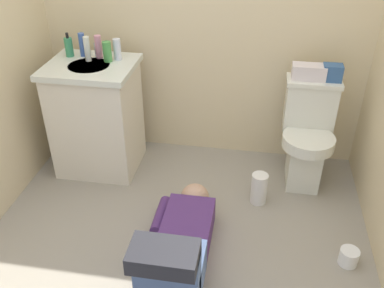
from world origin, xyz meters
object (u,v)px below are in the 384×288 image
Objects in this scene: bottle_blue at (82,45)px; tissue_box at (309,72)px; toilet at (307,136)px; paper_towel_roll at (259,188)px; person_plumber at (179,245)px; bottle_clear at (117,49)px; toilet_paper_roll at (349,257)px; toiletry_bag at (332,73)px; bottle_green at (107,52)px; bottle_white at (87,49)px; soap_dispenser at (69,47)px; bottle_pink at (98,47)px; faucet at (96,50)px.

tissue_box is at bearing 0.55° from bottle_blue.
tissue_box reaches higher than toilet.
person_plumber is at bearing -122.49° from paper_towel_roll.
bottle_clear is 1.31× the size of toilet_paper_roll.
toiletry_bag is 1.45m from bottle_clear.
bottle_blue is 0.22m from bottle_green.
bottle_white is (-0.81, 0.97, 0.73)m from person_plumber.
soap_dispenser reaches higher than bottle_green.
bottle_white is at bearing -176.64° from toiletry_bag.
toiletry_bag is 0.91× the size of bottle_green.
bottle_blue is at bearing 163.08° from paper_towel_roll.
soap_dispenser is 1.21× the size of bottle_green.
toilet is 6.05× the size of toiletry_bag.
bottle_white is at bearing -129.23° from bottle_pink.
bottle_blue is at bearing 174.76° from bottle_clear.
faucet is at bearing 126.52° from person_plumber.
toilet is at bearing -2.38° from bottle_pink.
soap_dispenser is (-0.97, 1.03, 0.71)m from person_plumber.
person_plumber is at bearing -168.76° from toilet_paper_roll.
bottle_clear is (0.16, -0.02, 0.02)m from faucet.
toiletry_bag is at bearing 0.52° from faucet.
person_plumber is 1.59m from soap_dispenser.
toilet_paper_roll is at bearing -26.52° from bottle_pink.
toilet_paper_roll is at bearing -72.64° from tissue_box.
person_plumber is at bearing -53.48° from faucet.
bottle_pink reaches higher than bottle_clear.
faucet is 1.48m from person_plumber.
bottle_blue is at bearing 130.06° from bottle_white.
toiletry_bag is 0.73× the size of bottle_white.
person_plumber is 6.73× the size of bottle_pink.
bottle_white is at bearing 129.79° from person_plumber.
person_plumber is 6.31× the size of bottle_white.
faucet is at bearing 6.01° from soap_dispenser.
person_plumber is at bearing -59.01° from bottle_clear.
soap_dispenser is at bearing 178.11° from toilet.
faucet reaches higher than paper_towel_roll.
bottle_green is 0.07m from bottle_clear.
person_plumber is 7.78× the size of bottle_green.
toilet is 0.70× the size of person_plumber.
bottle_clear is (0.14, -0.01, -0.01)m from bottle_pink.
bottle_green is at bearing -18.80° from bottle_blue.
person_plumber is 7.39× the size of bottle_clear.
toilet_paper_roll is (1.73, -0.87, -0.82)m from faucet.
soap_dispenser reaches higher than paper_towel_roll.
person_plumber is 1.46m from bottle_white.
person_plumber is at bearing -53.99° from bottle_pink.
bottle_green is 1.38m from paper_towel_roll.
person_plumber is at bearing -122.26° from tissue_box.
toiletry_bag is at bearing 3.22° from bottle_green.
faucet reaches higher than person_plumber.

